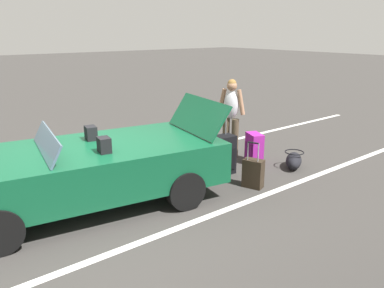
{
  "coord_description": "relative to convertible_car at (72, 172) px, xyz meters",
  "views": [
    {
      "loc": [
        2.04,
        5.23,
        2.62
      ],
      "look_at": [
        -1.77,
        0.34,
        0.75
      ],
      "focal_mm": 35.53,
      "sensor_mm": 36.0,
      "label": 1
    }
  ],
  "objects": [
    {
      "name": "ground_plane",
      "position": [
        -0.2,
        0.03,
        -0.59
      ],
      "size": [
        80.0,
        80.0,
        0.0
      ],
      "primitive_type": "plane",
      "color": "#383533"
    },
    {
      "name": "lot_line_near",
      "position": [
        -0.2,
        -1.24,
        -0.59
      ],
      "size": [
        18.0,
        0.12,
        0.01
      ],
      "primitive_type": "cube",
      "color": "silver",
      "rests_on": "ground_plane"
    },
    {
      "name": "lot_line_mid",
      "position": [
        -0.2,
        1.46,
        -0.59
      ],
      "size": [
        18.0,
        0.12,
        0.01
      ],
      "primitive_type": "cube",
      "color": "silver",
      "rests_on": "ground_plane"
    },
    {
      "name": "convertible_car",
      "position": [
        0.0,
        0.0,
        0.0
      ],
      "size": [
        4.43,
        2.39,
        1.49
      ],
      "rotation": [
        0.0,
        0.0,
        -0.16
      ],
      "color": "#0F4C2D",
      "rests_on": "ground_plane"
    },
    {
      "name": "suitcase_large_black",
      "position": [
        -2.74,
        0.3,
        -0.22
      ],
      "size": [
        0.5,
        0.33,
        1.11
      ],
      "rotation": [
        0.0,
        0.0,
        1.5
      ],
      "color": "black",
      "rests_on": "ground_plane"
    },
    {
      "name": "suitcase_medium_bright",
      "position": [
        -3.67,
        0.24,
        -0.28
      ],
      "size": [
        0.37,
        0.46,
        0.62
      ],
      "rotation": [
        0.0,
        0.0,
        5.91
      ],
      "color": "#991E8C",
      "rests_on": "ground_plane"
    },
    {
      "name": "suitcase_small_carryon",
      "position": [
        -2.74,
        1.1,
        -0.34
      ],
      "size": [
        0.31,
        0.39,
        0.83
      ],
      "rotation": [
        0.0,
        0.0,
        3.51
      ],
      "color": "#2D2319",
      "rests_on": "ground_plane"
    },
    {
      "name": "duffel_bag",
      "position": [
        -4.06,
        0.94,
        -0.43
      ],
      "size": [
        0.7,
        0.61,
        0.34
      ],
      "rotation": [
        0.0,
        0.0,
        0.61
      ],
      "color": "black",
      "rests_on": "ground_plane"
    },
    {
      "name": "traveler_person",
      "position": [
        -3.6,
        -0.39,
        0.34
      ],
      "size": [
        0.37,
        0.57,
        1.65
      ],
      "rotation": [
        0.0,
        0.0,
        0.5
      ],
      "color": "#4C3F2D",
      "rests_on": "ground_plane"
    }
  ]
}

